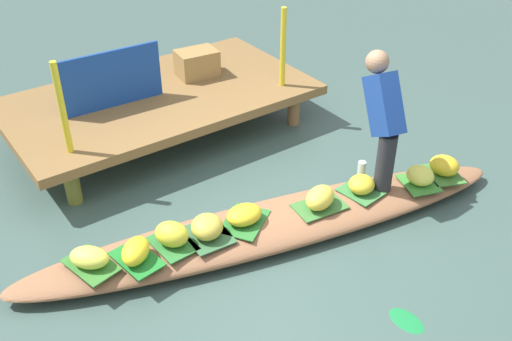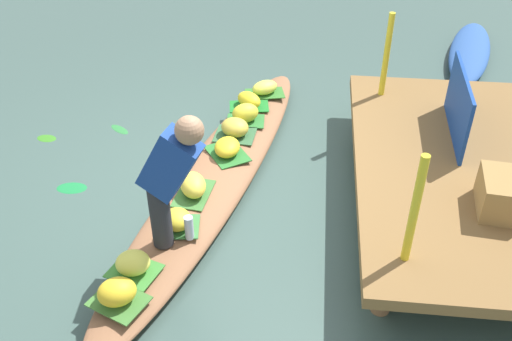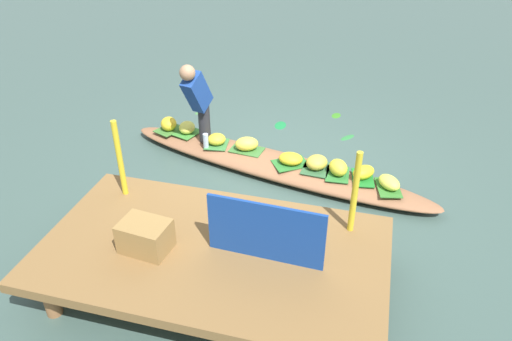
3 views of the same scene
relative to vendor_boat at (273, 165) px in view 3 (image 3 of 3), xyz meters
name	(u,v)px [view 3 (image 3 of 3)]	position (x,y,z in m)	size (l,w,h in m)	color
canal_water	(272,171)	(0.00, 0.00, -0.10)	(40.00, 40.00, 0.00)	#3C544D
dock_platform	(213,253)	(0.07, 2.15, 0.30)	(3.20, 1.80, 0.45)	brown
vendor_boat	(273,165)	(0.00, 0.00, 0.00)	(4.39, 0.67, 0.19)	#8F5F3F
leaf_mat_0	(363,178)	(-1.18, 0.18, 0.10)	(0.42, 0.26, 0.01)	#1C7328
banana_bunch_0	(364,172)	(-1.18, 0.18, 0.18)	(0.30, 0.20, 0.16)	yellow
leaf_mat_1	(247,150)	(0.39, -0.12, 0.10)	(0.44, 0.28, 0.01)	#3B7132
banana_bunch_1	(247,144)	(0.39, -0.12, 0.19)	(0.31, 0.22, 0.18)	yellow
leaf_mat_2	(388,187)	(-1.49, 0.32, 0.10)	(0.43, 0.26, 0.01)	#34722B
banana_bunch_2	(389,182)	(-1.49, 0.32, 0.18)	(0.31, 0.20, 0.15)	#E6E64D
leaf_mat_3	(316,168)	(-0.59, 0.10, 0.10)	(0.40, 0.33, 0.01)	#325F39
banana_bunch_3	(317,162)	(-0.59, 0.10, 0.19)	(0.28, 0.26, 0.18)	gold
leaf_mat_4	(290,164)	(-0.25, 0.08, 0.10)	(0.43, 0.31, 0.01)	#2B722E
banana_bunch_4	(291,159)	(-0.25, 0.08, 0.17)	(0.31, 0.24, 0.15)	yellow
leaf_mat_5	(338,174)	(-0.87, 0.18, 0.10)	(0.39, 0.28, 0.01)	#2C702F
banana_bunch_5	(338,167)	(-0.87, 0.18, 0.20)	(0.28, 0.21, 0.20)	yellow
leaf_mat_6	(169,129)	(1.64, -0.41, 0.10)	(0.38, 0.29, 0.01)	#3E7531
banana_bunch_6	(169,124)	(1.64, -0.41, 0.19)	(0.27, 0.22, 0.19)	yellow
leaf_mat_7	(187,133)	(1.35, -0.38, 0.10)	(0.35, 0.29, 0.01)	#3D8533
banana_bunch_7	(187,127)	(1.35, -0.38, 0.19)	(0.25, 0.23, 0.17)	#EAE554
leaf_mat_8	(217,144)	(0.83, -0.17, 0.10)	(0.35, 0.30, 0.01)	#38783B
banana_bunch_8	(217,139)	(0.83, -0.17, 0.18)	(0.25, 0.23, 0.15)	gold
vendor_person	(198,98)	(1.05, -0.12, 0.78)	(0.29, 0.53, 1.19)	#28282D
water_bottle	(206,141)	(0.94, -0.05, 0.20)	(0.07, 0.07, 0.21)	silver
market_banner	(265,232)	(-0.43, 2.15, 0.65)	(1.06, 0.03, 0.59)	navy
railing_post_west	(355,193)	(-1.13, 1.55, 0.79)	(0.06, 0.06, 0.86)	gold
railing_post_east	(120,159)	(1.27, 1.55, 0.79)	(0.06, 0.06, 0.86)	gold
produce_crate	(145,236)	(0.65, 2.32, 0.50)	(0.44, 0.32, 0.29)	olive
drifting_plant_0	(336,115)	(-0.62, -1.91, -0.09)	(0.21, 0.14, 0.01)	#367E21
drifting_plant_1	(348,137)	(-0.87, -1.20, -0.09)	(0.27, 0.10, 0.01)	#2C7839
drifting_plant_2	(280,125)	(0.19, -1.33, -0.09)	(0.29, 0.18, 0.01)	#1A7B3B
drifting_plant_3	(200,112)	(1.57, -1.46, -0.09)	(0.21, 0.11, 0.01)	#417B3E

